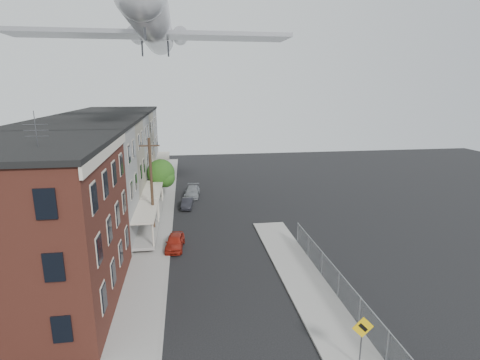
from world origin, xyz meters
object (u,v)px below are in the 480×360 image
object	(u,v)px
car_mid	(187,203)
car_far	(192,192)
utility_pole	(152,185)
car_near	(175,242)
street_tree	(162,174)
airplane	(154,26)
warning_sign	(362,334)

from	to	relation	value
car_mid	car_far	size ratio (longest dim) A/B	0.77
utility_pole	car_near	world-z (taller)	utility_pole
street_tree	car_mid	xyz separation A→B (m)	(2.81, -2.48, -2.90)
airplane	utility_pole	bearing A→B (deg)	-95.62
utility_pole	street_tree	distance (m)	10.00
utility_pole	warning_sign	bearing A→B (deg)	-59.52
warning_sign	car_far	bearing A→B (deg)	103.44
warning_sign	car_mid	size ratio (longest dim) A/B	0.85
utility_pole	car_far	xyz separation A→B (m)	(3.80, 11.94, -4.05)
car_mid	airplane	world-z (taller)	airplane
car_near	airplane	world-z (taller)	airplane
street_tree	airplane	world-z (taller)	airplane
utility_pole	car_far	bearing A→B (deg)	72.35
warning_sign	airplane	distance (m)	31.90
car_near	car_mid	xyz separation A→B (m)	(1.13, 11.07, -0.07)
car_far	airplane	distance (m)	19.71
car_near	car_mid	distance (m)	11.13
utility_pole	street_tree	xyz separation A→B (m)	(0.33, 9.92, -1.22)
car_mid	car_far	xyz separation A→B (m)	(0.67, 4.50, 0.08)
car_far	street_tree	bearing A→B (deg)	-143.86
car_near	car_far	world-z (taller)	car_far
airplane	car_far	bearing A→B (deg)	62.66
warning_sign	car_far	distance (m)	31.86
warning_sign	car_near	size ratio (longest dim) A/B	0.78
street_tree	car_near	bearing A→B (deg)	-82.97
car_near	airplane	distance (m)	20.69
warning_sign	car_mid	xyz separation A→B (m)	(-8.07, 26.47, -1.34)
car_near	car_mid	size ratio (longest dim) A/B	1.08
car_mid	airplane	bearing A→B (deg)	-139.60
car_near	car_far	size ratio (longest dim) A/B	0.83
utility_pole	car_far	size ratio (longest dim) A/B	2.09
utility_pole	airplane	world-z (taller)	airplane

